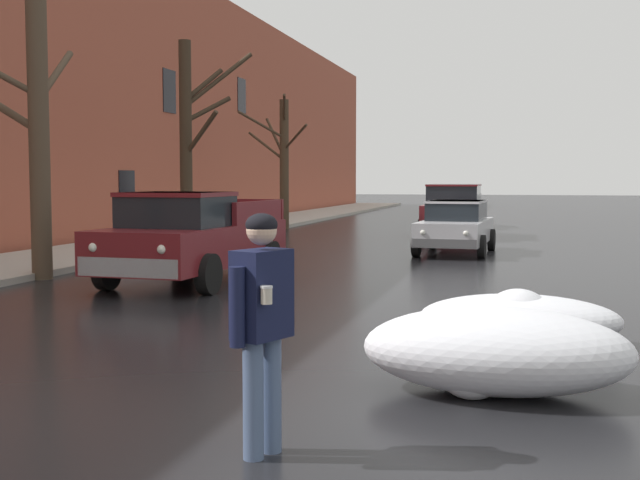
# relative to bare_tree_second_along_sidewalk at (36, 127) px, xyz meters

# --- Properties ---
(left_sidewalk_slab) EXTENTS (3.37, 80.00, 0.14)m
(left_sidewalk_slab) POSITION_rel_bare_tree_second_along_sidewalk_xyz_m (-1.64, 8.83, -2.95)
(left_sidewalk_slab) COLOR #A8A399
(left_sidewalk_slab) RESTS_ON ground
(brick_townhouse_facade) EXTENTS (0.63, 80.00, 9.91)m
(brick_townhouse_facade) POSITION_rel_bare_tree_second_along_sidewalk_xyz_m (-3.83, 8.83, 1.93)
(brick_townhouse_facade) COLOR #9E4C38
(brick_townhouse_facade) RESTS_ON ground
(snow_bank_near_corner_left) EXTENTS (2.29, 0.97, 0.84)m
(snow_bank_near_corner_left) POSITION_rel_bare_tree_second_along_sidewalk_xyz_m (0.03, 4.13, -2.62)
(snow_bank_near_corner_left) COLOR white
(snow_bank_near_corner_left) RESTS_ON ground
(snow_bank_along_left_kerb) EXTENTS (2.43, 1.30, 0.68)m
(snow_bank_along_left_kerb) POSITION_rel_bare_tree_second_along_sidewalk_xyz_m (9.36, -4.29, -2.72)
(snow_bank_along_left_kerb) COLOR white
(snow_bank_along_left_kerb) RESTS_ON ground
(snow_bank_mid_block_left) EXTENTS (2.29, 1.02, 0.70)m
(snow_bank_mid_block_left) POSITION_rel_bare_tree_second_along_sidewalk_xyz_m (0.05, 9.78, -2.71)
(snow_bank_mid_block_left) COLOR white
(snow_bank_mid_block_left) RESTS_ON ground
(snow_bank_near_corner_right) EXTENTS (2.50, 1.40, 0.81)m
(snow_bank_near_corner_right) POSITION_rel_bare_tree_second_along_sidewalk_xyz_m (9.18, -6.79, -2.63)
(snow_bank_near_corner_right) COLOR white
(snow_bank_near_corner_right) RESTS_ON ground
(bare_tree_second_along_sidewalk) EXTENTS (2.17, 3.03, 5.79)m
(bare_tree_second_along_sidewalk) POSITION_rel_bare_tree_second_along_sidewalk_xyz_m (0.00, 0.00, 0.00)
(bare_tree_second_along_sidewalk) COLOR #4C3D2D
(bare_tree_second_along_sidewalk) RESTS_ON ground
(bare_tree_mid_block) EXTENTS (1.70, 2.11, 5.88)m
(bare_tree_mid_block) POSITION_rel_bare_tree_second_along_sidewalk_xyz_m (0.17, 7.28, 0.11)
(bare_tree_mid_block) COLOR #382B1E
(bare_tree_mid_block) RESTS_ON ground
(bare_tree_far_down_block) EXTENTS (2.81, 2.99, 5.24)m
(bare_tree_far_down_block) POSITION_rel_bare_tree_second_along_sidewalk_xyz_m (0.05, 16.95, -0.28)
(bare_tree_far_down_block) COLOR #423323
(bare_tree_far_down_block) RESTS_ON ground
(pickup_truck_maroon_approaching_near_lane) EXTENTS (2.45, 5.15, 1.76)m
(pickup_truck_maroon_approaching_near_lane) POSITION_rel_bare_tree_second_along_sidewalk_xyz_m (3.21, 0.16, -2.14)
(pickup_truck_maroon_approaching_near_lane) COLOR maroon
(pickup_truck_maroon_approaching_near_lane) RESTS_ON ground
(sedan_silver_parked_kerbside_close) EXTENTS (2.01, 4.22, 1.42)m
(sedan_silver_parked_kerbside_close) POSITION_rel_bare_tree_second_along_sidewalk_xyz_m (7.62, 7.80, -2.27)
(sedan_silver_parked_kerbside_close) COLOR #B7B7BC
(sedan_silver_parked_kerbside_close) RESTS_ON ground
(suv_maroon_parked_kerbside_mid) EXTENTS (2.18, 4.53, 1.82)m
(suv_maroon_parked_kerbside_mid) POSITION_rel_bare_tree_second_along_sidewalk_xyz_m (7.05, 13.96, -2.03)
(suv_maroon_parked_kerbside_mid) COLOR maroon
(suv_maroon_parked_kerbside_mid) RESTS_ON ground
(sedan_grey_parked_far_down_block) EXTENTS (2.10, 4.05, 1.42)m
(sedan_grey_parked_far_down_block) POSITION_rel_bare_tree_second_along_sidewalk_xyz_m (6.89, 20.12, -2.27)
(sedan_grey_parked_far_down_block) COLOR slate
(sedan_grey_parked_far_down_block) RESTS_ON ground
(pedestrian_with_coffee) EXTENTS (0.40, 0.62, 1.76)m
(pedestrian_with_coffee) POSITION_rel_bare_tree_second_along_sidewalk_xyz_m (7.62, -8.97, -1.98)
(pedestrian_with_coffee) COLOR slate
(pedestrian_with_coffee) RESTS_ON ground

